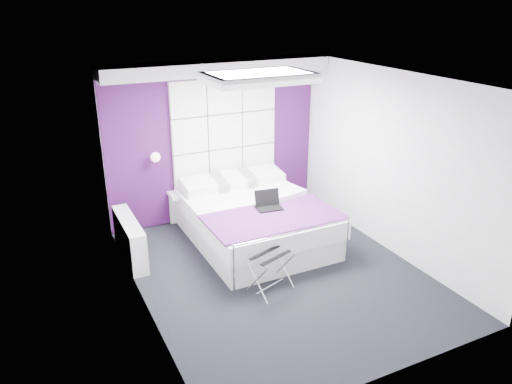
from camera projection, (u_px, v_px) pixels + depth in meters
floor at (278, 273)px, 6.77m from camera, size 4.40×4.40×0.00m
ceiling at (282, 79)px, 5.82m from camera, size 4.40×4.40×0.00m
wall_back at (215, 141)px, 8.13m from camera, size 3.60×0.00×3.60m
wall_left at (138, 208)px, 5.56m from camera, size 0.00×4.40×4.40m
wall_right at (392, 164)px, 7.03m from camera, size 0.00×4.40×4.40m
accent_wall at (215, 141)px, 8.13m from camera, size 3.58×0.02×2.58m
soffit at (219, 68)px, 7.48m from camera, size 3.58×0.50×0.20m
headboard at (225, 148)px, 8.19m from camera, size 1.80×0.08×2.30m
skylight at (259, 77)px, 6.34m from camera, size 1.36×0.86×0.12m
wall_lamp at (155, 156)px, 7.62m from camera, size 0.15×0.15×0.15m
radiator at (130, 239)px, 7.06m from camera, size 0.22×1.20×0.60m
bed at (255, 220)px, 7.55m from camera, size 1.88×2.28×0.79m
nightstand at (183, 194)px, 8.00m from camera, size 0.45×0.35×0.05m
luggage_rack at (270, 272)px, 6.29m from camera, size 0.52×0.38×0.51m
laptop at (267, 204)px, 7.21m from camera, size 0.37×0.26×0.26m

